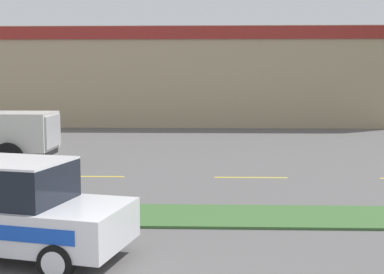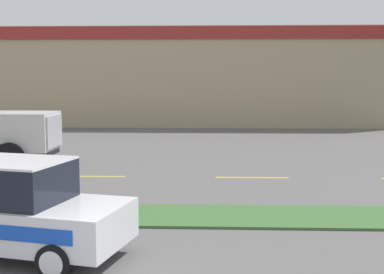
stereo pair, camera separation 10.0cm
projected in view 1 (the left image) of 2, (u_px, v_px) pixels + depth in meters
name	position (u px, v px, depth m)	size (l,w,h in m)	color
grass_verge	(168.00, 216.00, 12.70)	(120.00, 2.01, 0.06)	#3D6633
centre_line_4	(89.00, 176.00, 17.77)	(2.40, 0.14, 0.01)	yellow
centre_line_5	(251.00, 177.00, 17.59)	(2.40, 0.14, 0.01)	yellow
rally_car	(13.00, 209.00, 9.83)	(4.40, 2.73, 1.83)	white
store_building_backdrop	(126.00, 77.00, 40.03)	(36.42, 12.10, 6.49)	tan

